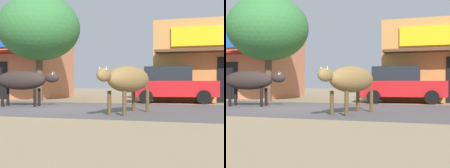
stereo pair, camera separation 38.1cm
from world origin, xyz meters
TOP-DOWN VIEW (x-y plane):
  - ground at (0.00, 0.00)m, footprint 80.00×80.00m
  - asphalt_road at (0.00, 0.00)m, footprint 72.00×5.99m
  - storefront_left_cafe at (-7.22, 6.89)m, footprint 7.44×5.31m
  - roadside_tree at (-2.91, 3.32)m, footprint 3.99×3.99m
  - parked_hatchback_car at (3.42, 4.15)m, footprint 3.93×2.22m
  - cow_near_brown at (-1.97, 0.32)m, footprint 2.56×1.00m
  - cow_far_dark at (2.60, -1.34)m, footprint 1.29×2.79m

SIDE VIEW (x-z plane):
  - ground at x=0.00m, z-range 0.00..0.00m
  - asphalt_road at x=0.00m, z-range 0.00..0.00m
  - parked_hatchback_car at x=3.42m, z-range 0.02..1.66m
  - cow_near_brown at x=-1.97m, z-range 0.30..1.69m
  - cow_far_dark at x=2.60m, z-range 0.30..1.71m
  - storefront_left_cafe at x=-7.22m, z-range 0.01..4.32m
  - roadside_tree at x=-2.91m, z-range 0.99..6.19m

